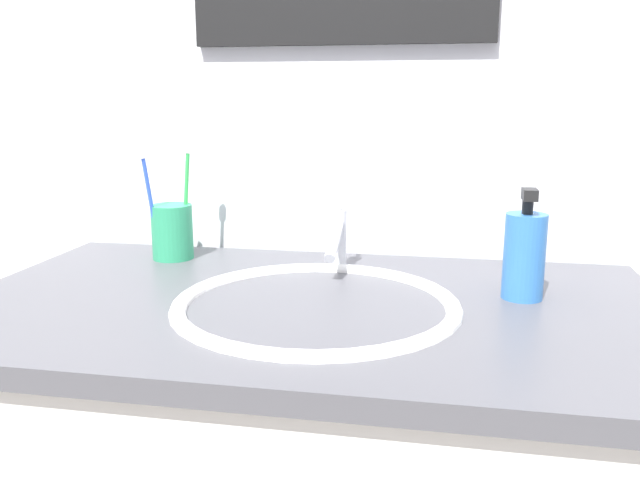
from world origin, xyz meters
TOP-DOWN VIEW (x-y plane):
  - tiled_wall_back at (0.00, 0.34)m, footprint 2.24×0.04m
  - sink_basin at (0.02, -0.02)m, footprint 0.41×0.41m
  - faucet at (0.02, 0.17)m, footprint 0.02×0.15m
  - toothbrush_cup at (-0.30, 0.20)m, footprint 0.07×0.07m
  - toothbrush_green at (-0.27, 0.21)m, footprint 0.03×0.02m
  - toothbrush_blue at (-0.32, 0.17)m, footprint 0.03×0.03m
  - soap_dispenser at (0.31, 0.07)m, footprint 0.06×0.06m

SIDE VIEW (x-z plane):
  - sink_basin at x=0.02m, z-range 0.79..0.90m
  - toothbrush_cup at x=-0.30m, z-range 0.89..0.99m
  - faucet at x=0.02m, z-range 0.89..1.00m
  - soap_dispenser at x=0.31m, z-range 0.87..1.03m
  - toothbrush_blue at x=-0.32m, z-range 0.90..1.11m
  - toothbrush_green at x=-0.27m, z-range 0.90..1.12m
  - tiled_wall_back at x=0.00m, z-range 0.00..2.40m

